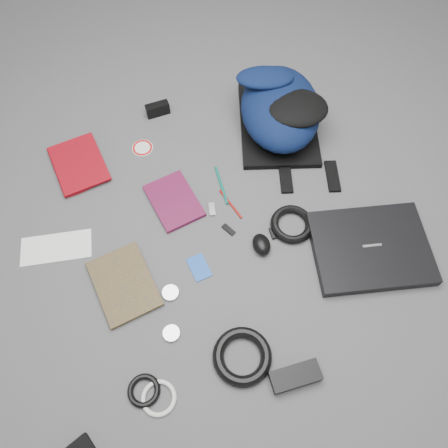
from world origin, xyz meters
name	(u,v)px	position (x,y,z in m)	size (l,w,h in m)	color
ground	(224,227)	(0.00, 0.00, 0.00)	(4.00, 4.00, 0.00)	#4F4F51
backpack	(280,108)	(0.35, 0.33, 0.09)	(0.30, 0.44, 0.18)	black
laptop	(370,248)	(0.40, -0.25, 0.02)	(0.36, 0.28, 0.04)	black
textbook_red	(55,173)	(-0.47, 0.41, 0.01)	(0.17, 0.23, 0.02)	maroon
comic_book	(98,296)	(-0.44, -0.08, 0.01)	(0.17, 0.23, 0.02)	#9A7F0B
envelope	(56,248)	(-0.53, 0.13, 0.00)	(0.22, 0.10, 0.00)	white
dvd_case	(174,201)	(-0.12, 0.15, 0.01)	(0.14, 0.20, 0.02)	#490E2A
compact_camera	(158,109)	(-0.05, 0.55, 0.02)	(0.09, 0.03, 0.05)	black
sticker_disc	(143,148)	(-0.15, 0.41, 0.00)	(0.08, 0.08, 0.00)	white
pen_teal	(221,185)	(0.05, 0.15, 0.00)	(0.01, 0.01, 0.16)	#0B6655
pen_red	(231,204)	(0.05, 0.07, 0.00)	(0.01, 0.01, 0.13)	#9A110B
id_badge	(199,267)	(-0.13, -0.11, 0.00)	(0.05, 0.08, 0.00)	blue
usb_black	(229,230)	(0.01, -0.02, 0.00)	(0.02, 0.05, 0.01)	black
usb_silver	(212,209)	(-0.01, 0.07, 0.00)	(0.02, 0.05, 0.01)	#ABABAD
key_fob	(274,233)	(0.14, -0.09, 0.01)	(0.03, 0.04, 0.01)	black
mouse	(261,245)	(0.08, -0.11, 0.02)	(0.06, 0.08, 0.04)	black
headphone_left	(171,293)	(-0.24, -0.15, 0.01)	(0.05, 0.05, 0.01)	silver
headphone_right	(171,333)	(-0.27, -0.27, 0.01)	(0.05, 0.05, 0.01)	silver
cable_coil	(292,224)	(0.21, -0.08, 0.01)	(0.14, 0.14, 0.03)	black
power_brick	(295,376)	(0.00, -0.51, 0.02)	(0.14, 0.06, 0.03)	black
power_cord_coil	(242,356)	(-0.11, -0.41, 0.02)	(0.17, 0.17, 0.03)	black
earbud_coil	(144,391)	(-0.39, -0.39, 0.01)	(0.09, 0.09, 0.02)	black
white_cable_coil	(159,398)	(-0.36, -0.42, 0.01)	(0.10, 0.10, 0.01)	white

